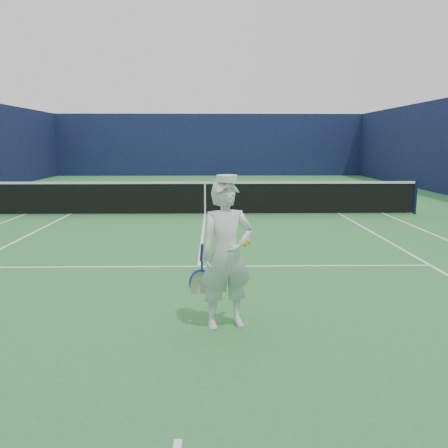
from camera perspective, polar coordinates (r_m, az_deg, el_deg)
The scene contains 5 objects.
ground at distance 15.11m, azimuth -2.17°, elevation 1.07°, with size 80.00×80.00×0.00m, color #2C7536.
court_markings at distance 15.11m, azimuth -2.17°, elevation 1.09°, with size 11.03×23.83×0.01m.
windscreen_fence at distance 14.95m, azimuth -2.22°, elevation 8.68°, with size 20.12×36.12×4.00m.
tennis_net at distance 15.04m, azimuth -2.19°, elevation 3.17°, with size 12.88×0.09×1.07m.
tennis_player at distance 5.82m, azimuth 0.29°, elevation -3.46°, with size 0.84×0.57×1.80m.
Camera 1 is at (0.27, -14.95, 2.16)m, focal length 40.00 mm.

